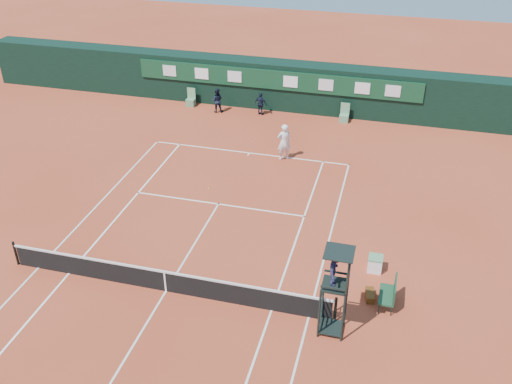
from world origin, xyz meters
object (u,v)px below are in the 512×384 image
Objects in this scene: player at (284,142)px; tennis_net at (165,281)px; umpire_chair at (335,275)px; cooler at (375,263)px; player_bench at (390,292)px.

tennis_net is at bearing 50.56° from player.
player is (-4.35, 12.13, -1.44)m from umpire_chair.
tennis_net is 20.00× the size of cooler.
player is at bearing 109.73° from umpire_chair.
player_bench is at bearing 44.51° from umpire_chair.
umpire_chair reaches higher than player_bench.
cooler is (1.20, 3.76, -2.13)m from umpire_chair.
tennis_net is 11.85m from player.
cooler is at bearing 72.31° from umpire_chair.
cooler is at bearing 23.65° from tennis_net.
tennis_net is 6.32× the size of player.
umpire_chair is 2.85× the size of player_bench.
umpire_chair is at bearing -107.69° from cooler.
player_bench is 1.86× the size of cooler.
player_bench is 12.03m from player.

